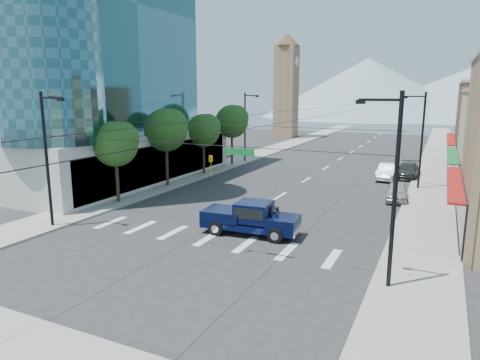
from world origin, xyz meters
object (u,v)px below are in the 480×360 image
(pedestrian, at_px, (277,220))
(parked_car_far, at_px, (408,170))
(parked_car_near, at_px, (397,192))
(pickup_truck, at_px, (250,217))
(parked_car_mid, at_px, (388,172))

(pedestrian, relative_size, parked_car_far, 0.34)
(pedestrian, distance_m, parked_car_near, 13.81)
(pickup_truck, relative_size, parked_car_near, 1.48)
(parked_car_mid, bearing_deg, pickup_truck, -101.92)
(pedestrian, distance_m, parked_car_mid, 21.98)
(parked_car_near, height_order, parked_car_far, parked_car_far)
(parked_car_near, distance_m, parked_car_far, 11.14)
(parked_car_near, xyz_separation_m, parked_car_mid, (-1.80, 9.15, 0.09))
(parked_car_far, bearing_deg, pickup_truck, -104.45)
(pickup_truck, height_order, parked_car_far, pickup_truck)
(parked_car_mid, xyz_separation_m, parked_car_far, (1.80, 1.99, -0.05))
(pickup_truck, xyz_separation_m, pedestrian, (1.53, 0.87, -0.20))
(parked_car_mid, bearing_deg, pedestrian, -98.61)
(parked_car_far, bearing_deg, pedestrian, -101.61)
(pedestrian, xyz_separation_m, parked_car_far, (6.05, 23.56, -0.13))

